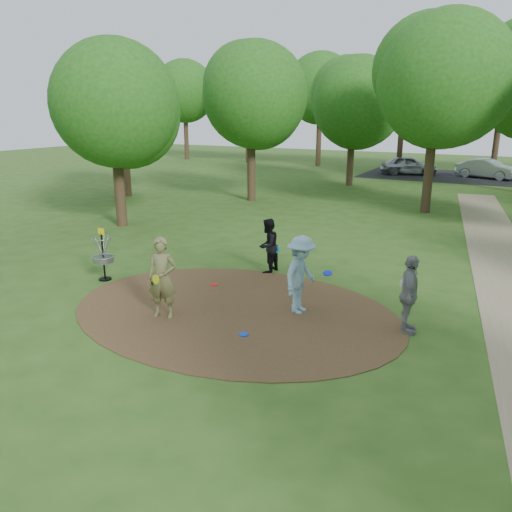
% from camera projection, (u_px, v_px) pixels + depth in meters
% --- Properties ---
extents(ground, '(100.00, 100.00, 0.00)m').
position_uv_depth(ground, '(233.00, 311.00, 12.28)').
color(ground, '#2D5119').
rests_on(ground, ground).
extents(dirt_clearing, '(8.40, 8.40, 0.02)m').
position_uv_depth(dirt_clearing, '(233.00, 311.00, 12.28)').
color(dirt_clearing, '#47301C').
rests_on(dirt_clearing, ground).
extents(parking_lot, '(14.00, 8.00, 0.01)m').
position_uv_depth(parking_lot, '(461.00, 177.00, 36.88)').
color(parking_lot, black).
rests_on(parking_lot, ground).
extents(player_observer_with_disc, '(0.82, 0.65, 1.95)m').
position_uv_depth(player_observer_with_disc, '(162.00, 278.00, 11.69)').
color(player_observer_with_disc, olive).
rests_on(player_observer_with_disc, ground).
extents(player_throwing_with_disc, '(1.19, 1.29, 1.92)m').
position_uv_depth(player_throwing_with_disc, '(301.00, 275.00, 11.94)').
color(player_throwing_with_disc, '#87B2C9').
rests_on(player_throwing_with_disc, ground).
extents(player_walking_with_disc, '(0.71, 0.85, 1.65)m').
position_uv_depth(player_walking_with_disc, '(268.00, 246.00, 15.02)').
color(player_walking_with_disc, black).
rests_on(player_walking_with_disc, ground).
extents(player_waiting_with_disc, '(0.64, 1.11, 1.77)m').
position_uv_depth(player_waiting_with_disc, '(409.00, 295.00, 10.88)').
color(player_waiting_with_disc, gray).
rests_on(player_waiting_with_disc, ground).
extents(disc_ground_blue, '(0.22, 0.22, 0.02)m').
position_uv_depth(disc_ground_blue, '(244.00, 334.00, 10.94)').
color(disc_ground_blue, '#0C39D7').
rests_on(disc_ground_blue, dirt_clearing).
extents(disc_ground_red, '(0.22, 0.22, 0.02)m').
position_uv_depth(disc_ground_red, '(214.00, 285.00, 14.04)').
color(disc_ground_red, red).
rests_on(disc_ground_red, dirt_clearing).
extents(car_left, '(4.48, 2.93, 1.42)m').
position_uv_depth(car_left, '(408.00, 165.00, 37.96)').
color(car_left, '#96979D').
rests_on(car_left, ground).
extents(car_right, '(4.44, 2.76, 1.38)m').
position_uv_depth(car_right, '(487.00, 169.00, 35.80)').
color(car_right, '#A8ABB0').
rests_on(car_right, ground).
extents(disc_golf_basket, '(0.63, 0.63, 1.54)m').
position_uv_depth(disc_golf_basket, '(103.00, 251.00, 14.30)').
color(disc_golf_basket, black).
rests_on(disc_golf_basket, ground).
extents(tree_ring, '(36.94, 46.28, 9.82)m').
position_uv_depth(tree_ring, '(414.00, 92.00, 17.62)').
color(tree_ring, '#332316').
rests_on(tree_ring, ground).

